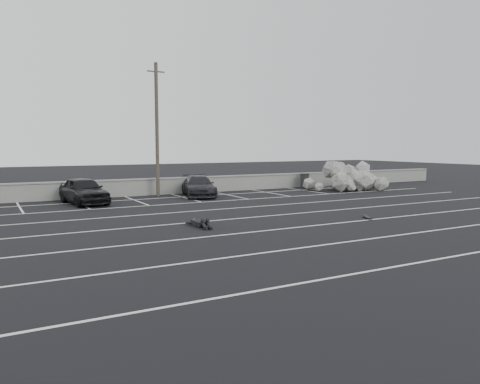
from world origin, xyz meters
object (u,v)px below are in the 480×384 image
riprap_pile (353,180)px  skateboard (367,217)px  car_left (84,190)px  utility_pole (157,129)px  car_right (199,186)px  person (198,221)px  trash_bin (305,181)px

riprap_pile → skateboard: bearing=-129.6°
car_left → utility_pole: size_ratio=0.52×
car_left → car_right: 6.92m
car_right → car_left: bearing=-161.1°
person → riprap_pile: bearing=30.1°
car_right → person: bearing=-98.4°
utility_pole → skateboard: (4.94, -12.93, -4.04)m
utility_pole → car_right: bearing=-32.2°
riprap_pile → person: size_ratio=2.48×
trash_bin → riprap_pile: size_ratio=0.20×
skateboard → utility_pole: bearing=135.3°
car_left → riprap_pile: (18.06, -1.08, -0.00)m
person → skateboard: (7.11, -1.90, -0.14)m
car_right → skateboard: 11.92m
person → skateboard: person is taller
utility_pole → trash_bin: size_ratio=7.55×
utility_pole → person: 11.89m
skateboard → riprap_pile: bearing=74.8°
riprap_pile → car_right: bearing=172.4°
utility_pole → person: bearing=-101.1°
person → skateboard: size_ratio=2.85×
riprap_pile → skateboard: size_ratio=7.07×
trash_bin → skateboard: (-6.33, -12.94, -0.48)m
utility_pole → car_left: bearing=-159.8°
utility_pole → skateboard: 14.42m
utility_pole → person: utility_pole is taller
car_left → car_right: size_ratio=0.97×
utility_pole → skateboard: size_ratio=10.91×
car_left → car_right: (6.90, 0.40, -0.09)m
utility_pole → riprap_pile: (13.30, -2.83, -3.39)m
car_right → person: car_right is taller
car_left → trash_bin: car_left is taller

